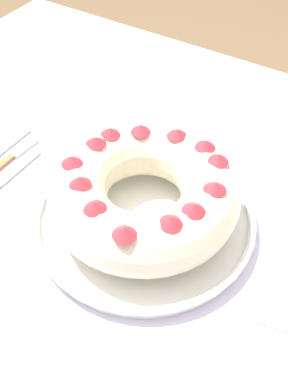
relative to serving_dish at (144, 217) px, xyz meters
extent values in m
cube|color=silver|center=(-0.03, -0.04, -0.03)|extent=(1.34, 1.15, 0.03)
cylinder|color=brown|center=(-0.63, 0.47, -0.40)|extent=(0.06, 0.06, 0.71)
cylinder|color=white|center=(0.00, 0.00, -0.01)|extent=(0.34, 0.34, 0.01)
torus|color=white|center=(0.00, 0.00, 0.01)|extent=(0.35, 0.35, 0.01)
torus|color=beige|center=(0.00, 0.00, 0.06)|extent=(0.29, 0.29, 0.09)
cone|color=red|center=(0.08, -0.06, 0.11)|extent=(0.03, 0.03, 0.01)
cone|color=red|center=(0.09, -0.03, 0.11)|extent=(0.05, 0.05, 0.01)
cone|color=red|center=(0.10, 0.02, 0.11)|extent=(0.04, 0.04, 0.01)
cone|color=red|center=(0.08, 0.07, 0.11)|extent=(0.03, 0.03, 0.01)
cone|color=red|center=(0.05, 0.09, 0.11)|extent=(0.03, 0.03, 0.01)
cone|color=red|center=(0.00, 0.09, 0.11)|extent=(0.04, 0.04, 0.01)
cone|color=red|center=(-0.05, 0.07, 0.11)|extent=(0.05, 0.05, 0.01)
cone|color=red|center=(-0.09, 0.04, 0.11)|extent=(0.04, 0.04, 0.01)
cone|color=red|center=(-0.09, 0.01, 0.11)|extent=(0.04, 0.04, 0.01)
cone|color=red|center=(-0.10, -0.04, 0.11)|extent=(0.04, 0.04, 0.01)
cone|color=red|center=(-0.06, -0.07, 0.11)|extent=(0.05, 0.05, 0.01)
cone|color=red|center=(-0.02, -0.09, 0.11)|extent=(0.04, 0.04, 0.01)
cone|color=red|center=(0.04, -0.11, 0.11)|extent=(0.04, 0.04, 0.01)
cube|color=silver|center=(-0.29, 0.03, -0.01)|extent=(0.02, 0.06, 0.01)
cube|color=silver|center=(-0.32, 0.01, -0.01)|extent=(0.02, 0.13, 0.00)
cube|color=silver|center=(-0.26, -0.01, -0.01)|extent=(0.02, 0.11, 0.00)
camera|label=1|loc=(0.24, -0.39, 0.55)|focal=42.00mm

